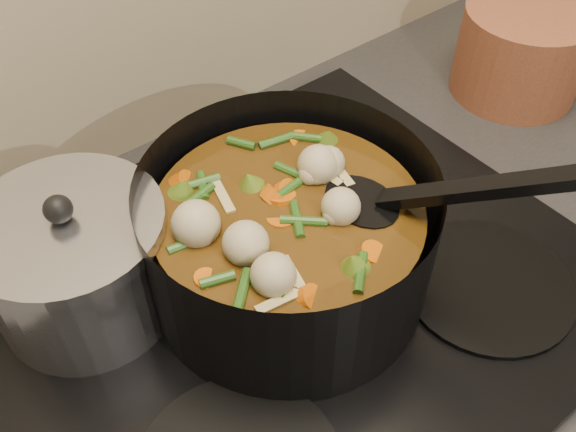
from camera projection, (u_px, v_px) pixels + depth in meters
stovetop at (291, 289)px, 0.68m from camera, size 0.62×0.54×0.03m
stockpot at (289, 239)px, 0.63m from camera, size 0.35×0.38×0.21m
saucepan at (78, 263)px, 0.61m from camera, size 0.18×0.18×0.15m
terracotta_crock at (521, 52)px, 0.91m from camera, size 0.20×0.20×0.13m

